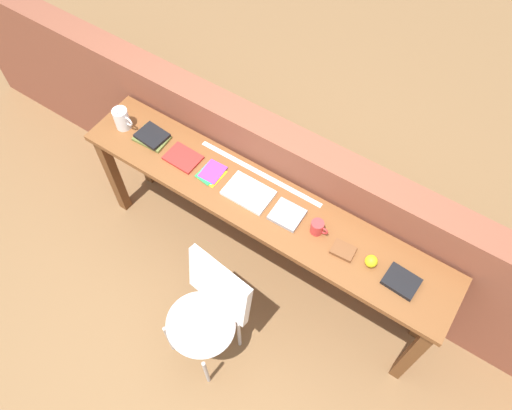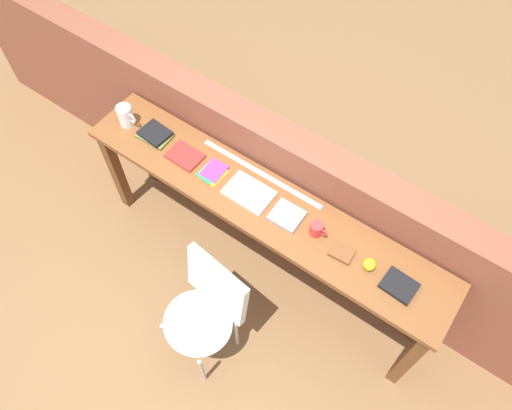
% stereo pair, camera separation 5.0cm
% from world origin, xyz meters
% --- Properties ---
extents(ground_plane, '(40.00, 40.00, 0.00)m').
position_xyz_m(ground_plane, '(0.00, 0.00, 0.00)').
color(ground_plane, brown).
extents(brick_wall_back, '(6.00, 0.20, 1.14)m').
position_xyz_m(brick_wall_back, '(0.00, 0.64, 0.57)').
color(brick_wall_back, brown).
rests_on(brick_wall_back, ground).
extents(sideboard, '(2.50, 0.44, 0.88)m').
position_xyz_m(sideboard, '(0.00, 0.30, 0.74)').
color(sideboard, brown).
rests_on(sideboard, ground).
extents(chair_white_moulded, '(0.49, 0.50, 0.89)m').
position_xyz_m(chair_white_moulded, '(0.04, -0.35, 0.53)').
color(chair_white_moulded, white).
rests_on(chair_white_moulded, ground).
extents(pitcher_white, '(0.14, 0.10, 0.18)m').
position_xyz_m(pitcher_white, '(-1.08, 0.29, 0.96)').
color(pitcher_white, white).
rests_on(pitcher_white, sideboard).
extents(book_stack_leftmost, '(0.22, 0.17, 0.04)m').
position_xyz_m(book_stack_leftmost, '(-0.86, 0.31, 0.90)').
color(book_stack_leftmost, olive).
rests_on(book_stack_leftmost, sideboard).
extents(magazine_cycling, '(0.22, 0.17, 0.02)m').
position_xyz_m(magazine_cycling, '(-0.59, 0.30, 0.89)').
color(magazine_cycling, red).
rests_on(magazine_cycling, sideboard).
extents(pamphlet_pile_colourful, '(0.15, 0.18, 0.01)m').
position_xyz_m(pamphlet_pile_colourful, '(-0.37, 0.30, 0.89)').
color(pamphlet_pile_colourful, yellow).
rests_on(pamphlet_pile_colourful, sideboard).
extents(book_open_centre, '(0.29, 0.20, 0.02)m').
position_xyz_m(book_open_centre, '(-0.09, 0.30, 0.89)').
color(book_open_centre, white).
rests_on(book_open_centre, sideboard).
extents(book_grey_hardcover, '(0.19, 0.17, 0.02)m').
position_xyz_m(book_grey_hardcover, '(0.19, 0.30, 0.89)').
color(book_grey_hardcover, '#9E9EA3').
rests_on(book_grey_hardcover, sideboard).
extents(mug, '(0.11, 0.08, 0.09)m').
position_xyz_m(mug, '(0.39, 0.31, 0.92)').
color(mug, red).
rests_on(mug, sideboard).
extents(leather_journal_brown, '(0.14, 0.11, 0.02)m').
position_xyz_m(leather_journal_brown, '(0.58, 0.27, 0.89)').
color(leather_journal_brown, brown).
rests_on(leather_journal_brown, sideboard).
extents(sports_ball_small, '(0.07, 0.07, 0.07)m').
position_xyz_m(sports_ball_small, '(0.74, 0.29, 0.92)').
color(sports_ball_small, yellow).
rests_on(sports_ball_small, sideboard).
extents(book_repair_rightmost, '(0.19, 0.16, 0.03)m').
position_xyz_m(book_repair_rightmost, '(0.93, 0.28, 0.89)').
color(book_repair_rightmost, black).
rests_on(book_repair_rightmost, sideboard).
extents(ruler_metal_back_edge, '(0.88, 0.03, 0.00)m').
position_xyz_m(ruler_metal_back_edge, '(-0.12, 0.47, 0.88)').
color(ruler_metal_back_edge, silver).
rests_on(ruler_metal_back_edge, sideboard).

